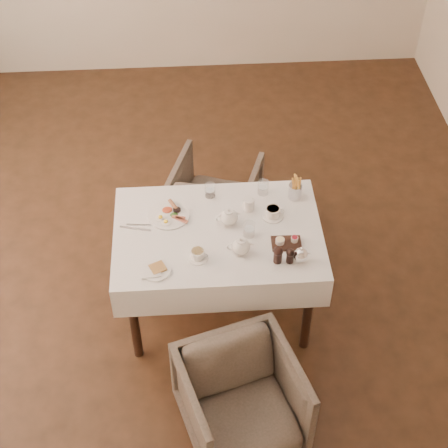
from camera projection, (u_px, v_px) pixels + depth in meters
name	position (u px, v px, depth m)	size (l,w,h in m)	color
table	(218.00, 244.00, 4.28)	(1.28, 0.88, 0.75)	black
armchair_near	(241.00, 400.00, 3.89)	(0.64, 0.66, 0.60)	#463E33
armchair_far	(215.00, 197.00, 5.11)	(0.60, 0.62, 0.56)	#463E33
breakfast_plate	(169.00, 214.00, 4.29)	(0.26, 0.26, 0.03)	white
side_plate	(155.00, 270.00, 3.96)	(0.18, 0.17, 0.02)	white
teapot_centre	(229.00, 216.00, 4.20)	(0.15, 0.12, 0.12)	white
teapot_front	(241.00, 245.00, 4.03)	(0.15, 0.12, 0.12)	white
creamer	(249.00, 204.00, 4.31)	(0.07, 0.07, 0.08)	white
teacup_near	(198.00, 255.00, 4.02)	(0.13, 0.13, 0.06)	white
teacup_far	(273.00, 213.00, 4.27)	(0.14, 0.14, 0.07)	white
glass_left	(210.00, 190.00, 4.39)	(0.07, 0.07, 0.09)	silver
glass_mid	(249.00, 229.00, 4.14)	(0.07, 0.07, 0.10)	silver
glass_right	(263.00, 187.00, 4.41)	(0.07, 0.07, 0.10)	silver
condiment_board	(286.00, 242.00, 4.11)	(0.18, 0.12, 0.05)	black
pepper_mill_left	(278.00, 255.00, 3.98)	(0.06, 0.06, 0.12)	black
pepper_mill_right	(290.00, 256.00, 3.98)	(0.05, 0.05, 0.10)	black
silver_pot	(301.00, 254.00, 3.99)	(0.11, 0.09, 0.11)	white
fries_cup	(295.00, 188.00, 4.36)	(0.09, 0.09, 0.18)	silver
cutlery_fork	(141.00, 225.00, 4.23)	(0.01, 0.18, 0.00)	silver
cutlery_knife	(135.00, 228.00, 4.21)	(0.02, 0.20, 0.00)	silver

